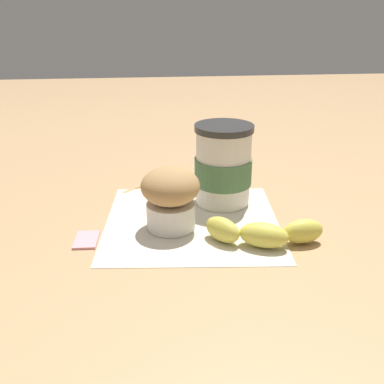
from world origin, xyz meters
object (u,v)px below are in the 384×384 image
at_px(coffee_cup, 223,166).
at_px(sugar_packet, 86,239).
at_px(muffin, 171,196).
at_px(banana, 263,232).

distance_m(coffee_cup, sugar_packet, 0.25).
height_order(muffin, banana, muffin).
height_order(banana, sugar_packet, banana).
relative_size(banana, sugar_packet, 3.38).
bearing_deg(banana, sugar_packet, -98.59).
bearing_deg(coffee_cup, sugar_packet, -62.44).
bearing_deg(coffee_cup, banana, 11.83).
height_order(coffee_cup, sugar_packet, coffee_cup).
xyz_separation_m(muffin, banana, (0.06, 0.12, -0.03)).
bearing_deg(sugar_packet, coffee_cup, 117.56).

